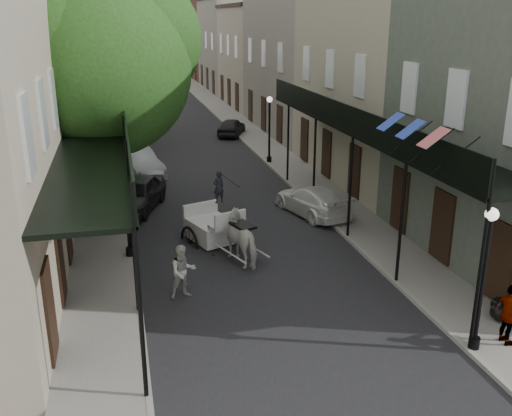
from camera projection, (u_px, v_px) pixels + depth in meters
ground at (294, 331)px, 15.28m from camera, size 140.00×140.00×0.00m
road at (194, 160)px, 33.70m from camera, size 8.00×90.00×0.01m
sidewalk_left at (107, 164)px, 32.57m from camera, size 2.20×90.00×0.12m
sidewalk_right at (275, 154)px, 34.80m from camera, size 2.20×90.00×0.12m
building_row_left at (48, 59)px, 39.33m from camera, size 5.00×80.00×10.50m
building_row_right at (286, 56)px, 43.17m from camera, size 5.00×80.00×10.50m
gallery_left at (101, 140)px, 19.35m from camera, size 2.20×18.05×4.88m
gallery_right at (362, 127)px, 21.49m from camera, size 2.20×18.05×4.88m
tree_near at (112, 59)px, 21.66m from camera, size 7.31×6.80×9.63m
tree_far at (112, 55)px, 34.75m from camera, size 6.45×6.00×8.61m
lamppost_right_near at (483, 278)px, 13.70m from camera, size 0.32×0.32×3.71m
lamppost_left at (126, 203)px, 19.24m from camera, size 0.32×0.32×3.71m
lamppost_right_far at (269, 128)px, 32.13m from camera, size 0.32×0.32×3.71m
horse at (244, 238)px, 19.40m from camera, size 1.56×2.22×1.71m
carriage at (207, 210)px, 21.43m from camera, size 2.32×2.86×2.86m
pedestrian_walking at (183, 272)px, 16.91m from camera, size 0.92×0.78×1.66m
pedestrian_sidewalk_left at (90, 148)px, 32.03m from camera, size 1.29×1.26×1.78m
pedestrian_sidewalk_right at (509, 315)px, 14.26m from camera, size 0.43×0.97×1.63m
car_left_near at (137, 194)px, 24.75m from camera, size 3.08×4.57×1.45m
car_left_mid at (137, 163)px, 29.93m from camera, size 2.91×4.83×1.50m
car_left_far at (127, 126)px, 39.93m from camera, size 3.16×5.75×1.53m
car_right_near at (312, 201)px, 24.18m from camera, size 2.70×4.50×1.22m
car_right_far at (231, 127)px, 40.34m from camera, size 2.83×3.96×1.25m
trash_bags at (500, 309)px, 15.72m from camera, size 0.84×0.99×0.49m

